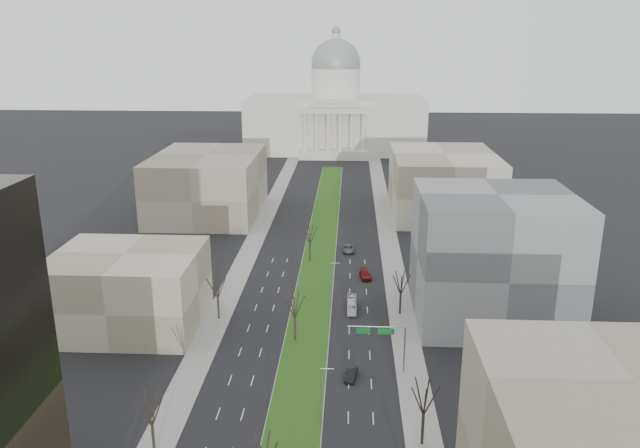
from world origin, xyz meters
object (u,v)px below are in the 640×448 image
(car_black, at_px, (351,374))
(box_van, at_px, (352,304))
(car_red, at_px, (365,275))
(car_grey_far, at_px, (348,249))

(car_black, xyz_separation_m, box_van, (0.05, 25.57, 0.34))
(car_red, relative_size, box_van, 0.71)
(car_red, distance_m, box_van, 16.86)
(car_black, relative_size, box_van, 0.58)
(car_red, height_order, car_grey_far, car_red)
(box_van, bearing_deg, car_black, -90.20)
(car_grey_far, xyz_separation_m, box_van, (0.89, -34.01, 0.29))
(car_red, bearing_deg, box_van, -107.13)
(box_van, bearing_deg, car_grey_far, 91.41)
(car_grey_far, relative_size, box_van, 0.73)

